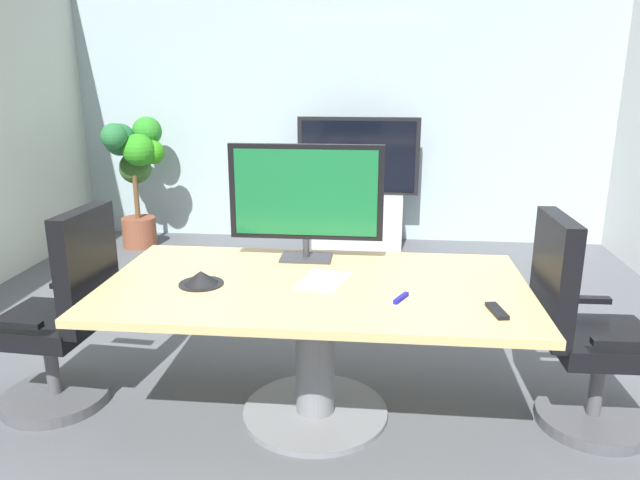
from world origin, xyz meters
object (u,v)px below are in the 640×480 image
object	(u,v)px
conference_table	(315,317)
office_chair_left	(63,326)
wall_display_unit	(357,204)
conference_phone	(201,279)
tv_monitor	(306,195)
remote_control	(497,311)
office_chair_right	(583,342)
potted_plant	(135,164)

from	to	relation	value
conference_table	office_chair_left	distance (m)	1.33
wall_display_unit	conference_phone	distance (m)	3.32
tv_monitor	conference_phone	bearing A→B (deg)	-134.68
remote_control	tv_monitor	bearing A→B (deg)	133.15
remote_control	office_chair_right	bearing A→B (deg)	24.77
wall_display_unit	office_chair_right	bearing A→B (deg)	-68.33
office_chair_right	remote_control	bearing A→B (deg)	123.29
office_chair_right	wall_display_unit	size ratio (longest dim) A/B	0.83
tv_monitor	remote_control	size ratio (longest dim) A/B	4.94
office_chair_right	conference_phone	world-z (taller)	office_chair_right
tv_monitor	conference_phone	size ratio (longest dim) A/B	3.82
remote_control	potted_plant	bearing A→B (deg)	122.22
conference_phone	conference_table	bearing A→B (deg)	7.98
tv_monitor	potted_plant	bearing A→B (deg)	128.45
conference_phone	remote_control	world-z (taller)	conference_phone
wall_display_unit	conference_phone	xyz separation A→B (m)	(-0.64, -3.24, 0.33)
tv_monitor	potted_plant	world-z (taller)	tv_monitor
wall_display_unit	remote_control	world-z (taller)	wall_display_unit
office_chair_right	tv_monitor	size ratio (longest dim) A/B	1.30
tv_monitor	conference_phone	distance (m)	0.73
office_chair_left	tv_monitor	bearing A→B (deg)	112.51
conference_table	potted_plant	distance (m)	3.64
remote_control	conference_table	bearing A→B (deg)	150.26
wall_display_unit	conference_table	bearing A→B (deg)	-91.63
conference_table	conference_phone	size ratio (longest dim) A/B	9.47
potted_plant	conference_phone	size ratio (longest dim) A/B	5.92
conference_phone	office_chair_right	bearing A→B (deg)	3.93
conference_table	tv_monitor	xyz separation A→B (m)	(-0.09, 0.39, 0.54)
conference_table	wall_display_unit	world-z (taller)	wall_display_unit
tv_monitor	wall_display_unit	size ratio (longest dim) A/B	0.64
office_chair_left	remote_control	bearing A→B (deg)	86.72
office_chair_left	office_chair_right	xyz separation A→B (m)	(2.65, 0.08, 0.00)
tv_monitor	office_chair_right	bearing A→B (deg)	-13.45
tv_monitor	conference_phone	world-z (taller)	tv_monitor
office_chair_left	potted_plant	world-z (taller)	potted_plant
conference_table	potted_plant	world-z (taller)	potted_plant
wall_display_unit	potted_plant	distance (m)	2.26
office_chair_left	conference_phone	distance (m)	0.83
tv_monitor	wall_display_unit	world-z (taller)	tv_monitor
conference_table	tv_monitor	size ratio (longest dim) A/B	2.48
wall_display_unit	potted_plant	world-z (taller)	wall_display_unit
office_chair_left	wall_display_unit	bearing A→B (deg)	159.89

